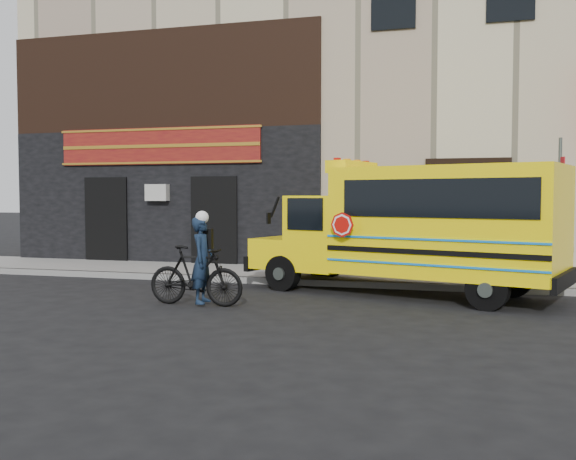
# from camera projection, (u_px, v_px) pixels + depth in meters

# --- Properties ---
(ground) EXTENTS (120.00, 120.00, 0.00)m
(ground) POSITION_uv_depth(u_px,v_px,m) (260.00, 302.00, 12.97)
(ground) COLOR black
(ground) RESTS_ON ground
(curb) EXTENTS (40.00, 0.20, 0.15)m
(curb) POSITION_uv_depth(u_px,v_px,m) (294.00, 282.00, 15.46)
(curb) COLOR gray
(curb) RESTS_ON ground
(sidewalk) EXTENTS (40.00, 3.00, 0.15)m
(sidewalk) POSITION_uv_depth(u_px,v_px,m) (309.00, 274.00, 16.91)
(sidewalk) COLOR slate
(sidewalk) RESTS_ON ground
(building) EXTENTS (20.00, 10.70, 12.00)m
(building) POSITION_uv_depth(u_px,v_px,m) (351.00, 84.00, 22.71)
(building) COLOR #C3B792
(building) RESTS_ON sidewalk
(school_bus) EXTENTS (7.22, 4.09, 2.92)m
(school_bus) POSITION_uv_depth(u_px,v_px,m) (418.00, 226.00, 13.68)
(school_bus) COLOR black
(school_bus) RESTS_ON ground
(sign_pole) EXTENTS (0.11, 0.29, 3.44)m
(sign_pole) POSITION_uv_depth(u_px,v_px,m) (559.00, 208.00, 14.28)
(sign_pole) COLOR #48514B
(sign_pole) RESTS_ON ground
(bicycle) EXTENTS (1.96, 0.58, 1.17)m
(bicycle) POSITION_uv_depth(u_px,v_px,m) (196.00, 276.00, 12.51)
(bicycle) COLOR black
(bicycle) RESTS_ON ground
(cyclist) EXTENTS (0.45, 0.65, 1.69)m
(cyclist) POSITION_uv_depth(u_px,v_px,m) (202.00, 262.00, 12.50)
(cyclist) COLOR #101E32
(cyclist) RESTS_ON ground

